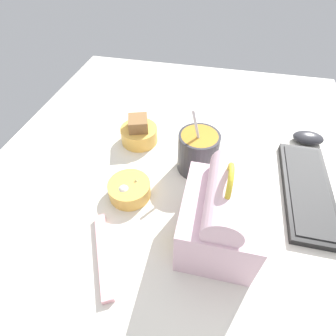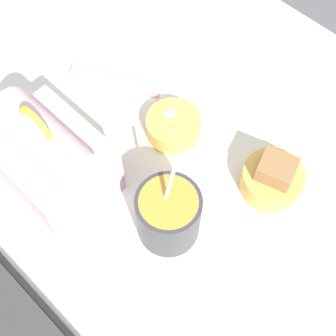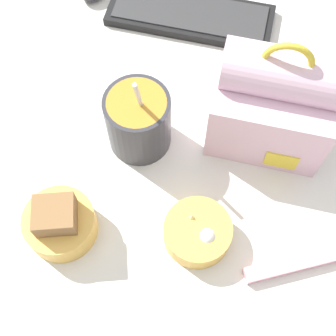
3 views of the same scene
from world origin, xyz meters
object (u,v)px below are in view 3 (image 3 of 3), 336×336
lunch_bag (273,102)px  soup_cup (138,121)px  keyboard (190,15)px  chopstick_case (305,261)px  bento_bowl_sandwich (60,223)px  bento_bowl_snacks (197,232)px

lunch_bag → soup_cup: bearing=-161.0°
lunch_bag → soup_cup: 22.54cm
keyboard → chopstick_case: bearing=-58.0°
keyboard → bento_bowl_sandwich: bento_bowl_sandwich is taller
bento_bowl_snacks → bento_bowl_sandwich: bearing=-169.7°
lunch_bag → bento_bowl_snacks: lunch_bag is taller
keyboard → chopstick_case: keyboard is taller
soup_cup → bento_bowl_snacks: soup_cup is taller
bento_bowl_snacks → keyboard: bearing=103.6°
soup_cup → chopstick_case: (30.94, -15.68, -5.31)cm
keyboard → chopstick_case: 53.41cm
bento_bowl_sandwich → chopstick_case: size_ratio=0.61×
bento_bowl_sandwich → lunch_bag: bearing=42.5°
lunch_bag → bento_bowl_sandwich: size_ratio=2.00×
lunch_bag → chopstick_case: bearing=-67.0°
bento_bowl_sandwich → bento_bowl_snacks: bento_bowl_sandwich is taller
bento_bowl_sandwich → bento_bowl_snacks: 21.76cm
bento_bowl_snacks → chopstick_case: (17.38, -0.30, -1.45)cm
soup_cup → bento_bowl_snacks: (13.56, -15.38, -3.86)cm
bento_bowl_sandwich → keyboard: bearing=77.9°
bento_bowl_snacks → chopstick_case: bento_bowl_snacks is taller
soup_cup → lunch_bag: bearing=19.0°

